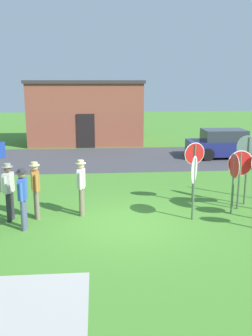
# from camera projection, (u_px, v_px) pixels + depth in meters

# --- Properties ---
(ground_plane) EXTENTS (80.00, 80.00, 0.00)m
(ground_plane) POSITION_uv_depth(u_px,v_px,m) (129.00, 224.00, 10.83)
(ground_plane) COLOR #47842D
(street_asphalt) EXTENTS (60.00, 6.40, 0.01)m
(street_asphalt) POSITION_uv_depth(u_px,v_px,m) (114.00, 158.00, 19.93)
(street_asphalt) COLOR #424247
(street_asphalt) RESTS_ON ground
(concrete_path) EXTENTS (3.20, 2.40, 0.01)m
(concrete_path) POSITION_uv_depth(u_px,v_px,m) (1.00, 309.00, 6.80)
(concrete_path) COLOR #ADAAA3
(concrete_path) RESTS_ON ground
(building_background) EXTENTS (7.37, 4.42, 4.09)m
(building_background) POSITION_uv_depth(u_px,v_px,m) (86.00, 112.00, 24.66)
(building_background) COLOR brown
(building_background) RESTS_ON ground
(parked_car_on_street) EXTENTS (4.32, 2.06, 1.51)m
(parked_car_on_street) POSITION_uv_depth(u_px,v_px,m) (227.00, 145.00, 20.18)
(parked_car_on_street) COLOR navy
(parked_car_on_street) RESTS_ON ground
(stop_sign_nearest) EXTENTS (0.38, 0.74, 1.94)m
(stop_sign_nearest) POSITION_uv_depth(u_px,v_px,m) (194.00, 177.00, 10.89)
(stop_sign_nearest) COLOR #51664C
(stop_sign_nearest) RESTS_ON ground
(stop_sign_rear_right) EXTENTS (0.07, 0.78, 1.91)m
(stop_sign_rear_right) POSITION_uv_depth(u_px,v_px,m) (234.00, 173.00, 11.41)
(stop_sign_rear_right) COLOR #51664C
(stop_sign_rear_right) RESTS_ON ground
(stop_sign_leaning_right) EXTENTS (0.50, 0.74, 2.34)m
(stop_sign_leaning_right) POSITION_uv_depth(u_px,v_px,m) (248.00, 157.00, 12.21)
(stop_sign_leaning_right) COLOR #51664C
(stop_sign_leaning_right) RESTS_ON ground
(stop_sign_leaning_left) EXTENTS (0.84, 0.07, 1.94)m
(stop_sign_leaning_left) POSITION_uv_depth(u_px,v_px,m) (240.00, 170.00, 11.81)
(stop_sign_leaning_left) COLOR #51664C
(stop_sign_leaning_left) RESTS_ON ground
(stop_sign_low_front) EXTENTS (0.72, 0.23, 2.09)m
(stop_sign_low_front) POSITION_uv_depth(u_px,v_px,m) (194.00, 162.00, 12.36)
(stop_sign_low_front) COLOR #51664C
(stop_sign_low_front) RESTS_ON ground
(person_in_teal) EXTENTS (0.31, 0.57, 1.74)m
(person_in_teal) POSITION_uv_depth(u_px,v_px,m) (81.00, 184.00, 11.36)
(person_in_teal) COLOR #7A6B56
(person_in_teal) RESTS_ON ground
(person_holding_notes) EXTENTS (0.32, 0.56, 1.74)m
(person_holding_notes) POSITION_uv_depth(u_px,v_px,m) (9.00, 189.00, 10.89)
(person_holding_notes) COLOR #2D2D33
(person_holding_notes) RESTS_ON ground
(person_in_blue) EXTENTS (0.32, 0.57, 1.74)m
(person_in_blue) POSITION_uv_depth(u_px,v_px,m) (23.00, 195.00, 10.24)
(person_in_blue) COLOR #4C5670
(person_in_blue) RESTS_ON ground
(person_near_signs) EXTENTS (0.32, 0.55, 1.74)m
(person_near_signs) POSITION_uv_depth(u_px,v_px,m) (36.00, 187.00, 11.08)
(person_near_signs) COLOR #7A6B56
(person_near_signs) RESTS_ON ground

